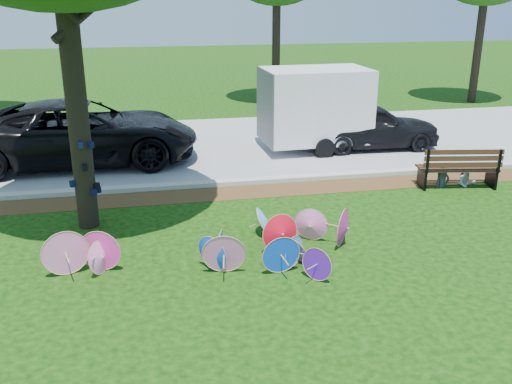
# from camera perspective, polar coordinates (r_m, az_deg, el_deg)

# --- Properties ---
(ground) EXTENTS (90.00, 90.00, 0.00)m
(ground) POSITION_cam_1_polar(r_m,az_deg,el_deg) (10.35, -0.58, -8.55)
(ground) COLOR black
(ground) RESTS_ON ground
(mulch_strip) EXTENTS (90.00, 1.00, 0.01)m
(mulch_strip) POSITION_cam_1_polar(r_m,az_deg,el_deg) (14.43, -3.87, -0.21)
(mulch_strip) COLOR #472D16
(mulch_strip) RESTS_ON ground
(curb) EXTENTS (90.00, 0.30, 0.12)m
(curb) POSITION_cam_1_polar(r_m,az_deg,el_deg) (15.07, -4.22, 0.87)
(curb) COLOR #B7B5AD
(curb) RESTS_ON ground
(street) EXTENTS (90.00, 8.00, 0.01)m
(street) POSITION_cam_1_polar(r_m,az_deg,el_deg) (19.04, -5.78, 4.65)
(street) COLOR gray
(street) RESTS_ON ground
(parasol_pile) EXTENTS (6.07, 2.77, 0.87)m
(parasol_pile) POSITION_cam_1_polar(r_m,az_deg,el_deg) (10.75, -2.89, -5.24)
(parasol_pile) COLOR pink
(parasol_pile) RESTS_ON ground
(black_van) EXTENTS (6.71, 3.12, 1.86)m
(black_van) POSITION_cam_1_polar(r_m,az_deg,el_deg) (17.53, -17.00, 5.70)
(black_van) COLOR black
(black_van) RESTS_ON ground
(dark_pickup) EXTENTS (4.40, 1.92, 1.48)m
(dark_pickup) POSITION_cam_1_polar(r_m,az_deg,el_deg) (18.86, 11.39, 6.51)
(dark_pickup) COLOR black
(dark_pickup) RESTS_ON ground
(cargo_trailer) EXTENTS (3.32, 2.18, 2.87)m
(cargo_trailer) POSITION_cam_1_polar(r_m,az_deg,el_deg) (18.33, 5.94, 8.65)
(cargo_trailer) COLOR white
(cargo_trailer) RESTS_ON ground
(park_bench) EXTENTS (2.16, 1.11, 1.08)m
(park_bench) POSITION_cam_1_polar(r_m,az_deg,el_deg) (15.72, 19.47, 2.40)
(park_bench) COLOR black
(park_bench) RESTS_ON ground
(person_left) EXTENTS (0.52, 0.41, 1.24)m
(person_left) POSITION_cam_1_polar(r_m,az_deg,el_deg) (15.56, 18.30, 2.70)
(person_left) COLOR #343C48
(person_left) RESTS_ON ground
(person_right) EXTENTS (0.58, 0.47, 1.10)m
(person_right) POSITION_cam_1_polar(r_m,az_deg,el_deg) (15.93, 20.48, 2.54)
(person_right) COLOR silver
(person_right) RESTS_ON ground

